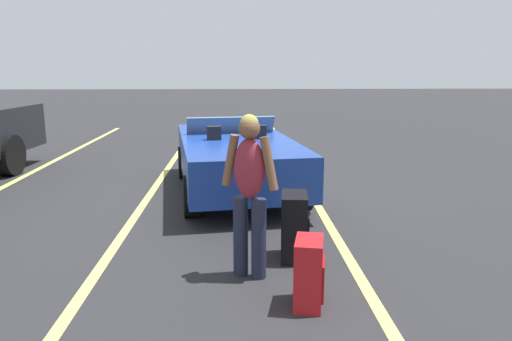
{
  "coord_description": "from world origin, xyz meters",
  "views": [
    {
      "loc": [
        -8.04,
        -0.04,
        2.09
      ],
      "look_at": [
        -1.78,
        -0.28,
        0.75
      ],
      "focal_mm": 34.02,
      "sensor_mm": 36.0,
      "label": 1
    }
  ],
  "objects_px": {
    "convertible_car": "(233,156)",
    "suitcase_medium_bright": "(309,273)",
    "traveler_person": "(249,187)",
    "suitcase_large_black": "(294,227)"
  },
  "relations": [
    {
      "from": "suitcase_medium_bright",
      "to": "convertible_car",
      "type": "bearing_deg",
      "value": 110.37
    },
    {
      "from": "convertible_car",
      "to": "traveler_person",
      "type": "distance_m",
      "value": 3.64
    },
    {
      "from": "suitcase_medium_bright",
      "to": "suitcase_large_black",
      "type": "bearing_deg",
      "value": 101.29
    },
    {
      "from": "convertible_car",
      "to": "traveler_person",
      "type": "height_order",
      "value": "traveler_person"
    },
    {
      "from": "convertible_car",
      "to": "suitcase_medium_bright",
      "type": "xyz_separation_m",
      "value": [
        -4.27,
        -0.69,
        -0.28
      ]
    },
    {
      "from": "suitcase_large_black",
      "to": "suitcase_medium_bright",
      "type": "xyz_separation_m",
      "value": [
        -1.09,
        -0.0,
        -0.06
      ]
    },
    {
      "from": "convertible_car",
      "to": "suitcase_large_black",
      "type": "bearing_deg",
      "value": -175.99
    },
    {
      "from": "suitcase_large_black",
      "to": "traveler_person",
      "type": "xyz_separation_m",
      "value": [
        -0.44,
        0.51,
        0.56
      ]
    },
    {
      "from": "suitcase_large_black",
      "to": "traveler_person",
      "type": "bearing_deg",
      "value": -132.87
    },
    {
      "from": "suitcase_large_black",
      "to": "traveler_person",
      "type": "distance_m",
      "value": 0.88
    }
  ]
}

